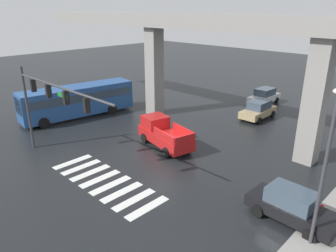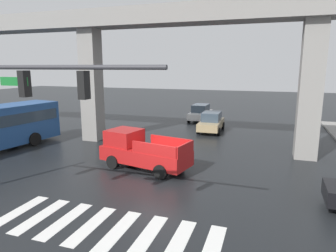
{
  "view_description": "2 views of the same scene",
  "coord_description": "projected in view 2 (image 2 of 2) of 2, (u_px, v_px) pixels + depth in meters",
  "views": [
    {
      "loc": [
        14.65,
        -14.56,
        10.03
      ],
      "look_at": [
        -1.12,
        1.58,
        1.59
      ],
      "focal_mm": 33.96,
      "sensor_mm": 36.0,
      "label": 1
    },
    {
      "loc": [
        5.23,
        -13.52,
        5.61
      ],
      "look_at": [
        -0.26,
        2.76,
        2.2
      ],
      "focal_mm": 31.93,
      "sensor_mm": 36.0,
      "label": 2
    }
  ],
  "objects": [
    {
      "name": "sedan_tan",
      "position": [
        211.0,
        122.0,
        26.3
      ],
      "size": [
        2.01,
        4.32,
        1.72
      ],
      "color": "tan",
      "rests_on": "ground"
    },
    {
      "name": "sedan_white",
      "position": [
        200.0,
        113.0,
        31.57
      ],
      "size": [
        2.03,
        4.33,
        1.72
      ],
      "color": "silver",
      "rests_on": "ground"
    },
    {
      "name": "pickup_truck",
      "position": [
        141.0,
        151.0,
        16.74
      ],
      "size": [
        5.39,
        2.93,
        2.08
      ],
      "color": "red",
      "rests_on": "ground"
    },
    {
      "name": "crosswalk_stripes",
      "position": [
        104.0,
        228.0,
        10.57
      ],
      "size": [
        8.25,
        2.8,
        0.01
      ],
      "color": "silver",
      "rests_on": "ground"
    },
    {
      "name": "elevated_overpass",
      "position": [
        189.0,
        28.0,
        19.6
      ],
      "size": [
        48.72,
        2.21,
        9.57
      ],
      "color": "gray",
      "rests_on": "ground"
    },
    {
      "name": "ground_plane",
      "position": [
        156.0,
        178.0,
        15.29
      ],
      "size": [
        120.0,
        120.0,
        0.0
      ],
      "primitive_type": "plane",
      "color": "black"
    }
  ]
}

